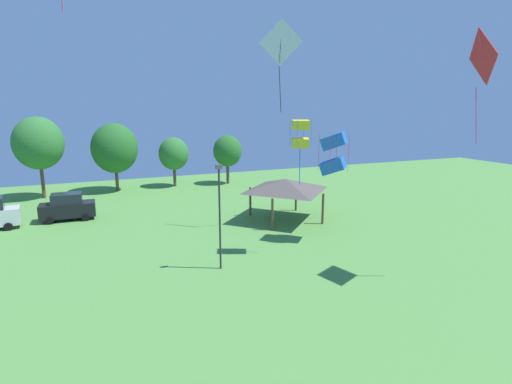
# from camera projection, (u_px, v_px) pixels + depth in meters

# --- Properties ---
(kite_flying_4) EXTENTS (2.56, 2.27, 6.81)m
(kite_flying_4) POSITION_uv_depth(u_px,v_px,m) (281.00, 44.00, 29.52)
(kite_flying_4) COLOR white
(kite_flying_7) EXTENTS (1.36, 1.37, 4.09)m
(kite_flying_7) POSITION_uv_depth(u_px,v_px,m) (300.00, 134.00, 25.20)
(kite_flying_7) COLOR yellow
(kite_flying_9) EXTENTS (2.38, 2.36, 3.09)m
(kite_flying_9) POSITION_uv_depth(u_px,v_px,m) (333.00, 153.00, 28.18)
(kite_flying_9) COLOR blue
(kite_flying_10) EXTENTS (1.29, 2.67, 5.88)m
(kite_flying_10) POSITION_uv_depth(u_px,v_px,m) (482.00, 60.00, 20.37)
(kite_flying_10) COLOR red
(parked_car_second_from_left) EXTENTS (4.48, 2.07, 2.35)m
(parked_car_second_from_left) POSITION_uv_depth(u_px,v_px,m) (68.00, 207.00, 34.44)
(parked_car_second_from_left) COLOR black
(parked_car_second_from_left) RESTS_ON ground
(park_pavilion) EXTENTS (6.01, 6.14, 3.60)m
(park_pavilion) POSITION_uv_depth(u_px,v_px,m) (286.00, 185.00, 34.18)
(park_pavilion) COLOR brown
(park_pavilion) RESTS_ON ground
(light_post_1) EXTENTS (0.36, 0.20, 6.38)m
(light_post_1) POSITION_uv_depth(u_px,v_px,m) (220.00, 211.00, 23.57)
(light_post_1) COLOR #2D2D33
(light_post_1) RESTS_ON ground
(treeline_tree_1) EXTENTS (5.03, 5.03, 8.65)m
(treeline_tree_1) POSITION_uv_depth(u_px,v_px,m) (38.00, 143.00, 41.76)
(treeline_tree_1) COLOR brown
(treeline_tree_1) RESTS_ON ground
(treeline_tree_2) EXTENTS (5.16, 5.16, 7.82)m
(treeline_tree_2) POSITION_uv_depth(u_px,v_px,m) (115.00, 148.00, 45.56)
(treeline_tree_2) COLOR brown
(treeline_tree_2) RESTS_ON ground
(treeline_tree_3) EXTENTS (3.59, 3.59, 6.00)m
(treeline_tree_3) POSITION_uv_depth(u_px,v_px,m) (174.00, 154.00, 48.45)
(treeline_tree_3) COLOR brown
(treeline_tree_3) RESTS_ON ground
(treeline_tree_4) EXTENTS (3.58, 3.58, 6.13)m
(treeline_tree_4) POSITION_uv_depth(u_px,v_px,m) (227.00, 151.00, 50.17)
(treeline_tree_4) COLOR brown
(treeline_tree_4) RESTS_ON ground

